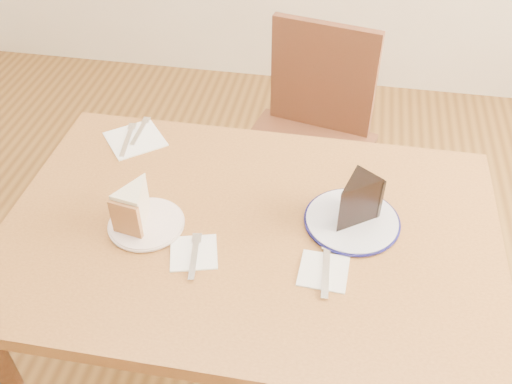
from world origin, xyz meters
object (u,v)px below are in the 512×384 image
object	(u,v)px
table	(250,255)
chair_far	(307,144)
plate_navy	(352,221)
plate_cream	(146,224)
chocolate_cake	(353,204)
carrot_cake	(138,204)

from	to	relation	value
table	chair_far	world-z (taller)	chair_far
plate_navy	plate_cream	bearing A→B (deg)	-168.57
table	chocolate_cake	distance (m)	0.30
table	chocolate_cake	size ratio (longest dim) A/B	10.97
chair_far	chocolate_cake	bearing A→B (deg)	116.74
chocolate_cake	plate_cream	bearing A→B (deg)	46.00
chair_far	carrot_cake	distance (m)	0.85
plate_navy	carrot_cake	xyz separation A→B (m)	(-0.51, -0.09, 0.05)
plate_navy	chair_far	bearing A→B (deg)	104.85
table	plate_navy	bearing A→B (deg)	13.98
plate_navy	table	bearing A→B (deg)	-166.02
plate_cream	carrot_cake	xyz separation A→B (m)	(-0.02, 0.01, 0.05)
chocolate_cake	carrot_cake	bearing A→B (deg)	44.37
plate_navy	chocolate_cake	distance (m)	0.06
table	plate_cream	size ratio (longest dim) A/B	6.80
chair_far	plate_cream	world-z (taller)	chair_far
table	chocolate_cake	xyz separation A→B (m)	(0.24, 0.05, 0.17)
chair_far	carrot_cake	world-z (taller)	chair_far
chair_far	plate_navy	distance (m)	0.70
chair_far	chocolate_cake	xyz separation A→B (m)	(0.16, -0.63, 0.31)
table	plate_cream	bearing A→B (deg)	-171.12
table	carrot_cake	world-z (taller)	carrot_cake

